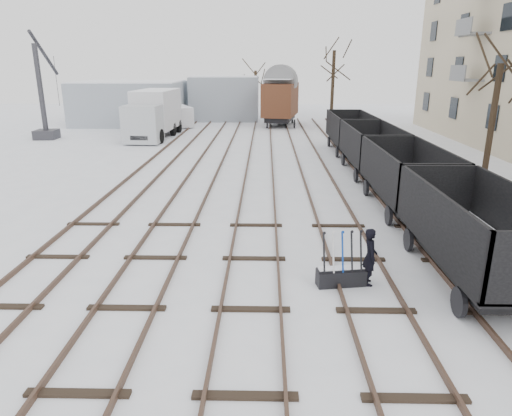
{
  "coord_description": "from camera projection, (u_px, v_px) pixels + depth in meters",
  "views": [
    {
      "loc": [
        0.34,
        -9.7,
        5.65
      ],
      "look_at": [
        0.03,
        4.39,
        1.2
      ],
      "focal_mm": 32.0,
      "sensor_mm": 36.0,
      "label": 1
    }
  ],
  "objects": [
    {
      "name": "freight_wagon_c",
      "position": [
        371.0,
        156.0,
        24.5
      ],
      "size": [
        2.48,
        6.19,
        2.53
      ],
      "color": "black",
      "rests_on": "ground"
    },
    {
      "name": "tree_near",
      "position": [
        492.0,
        124.0,
        22.24
      ],
      "size": [
        0.3,
        0.3,
        5.7
      ],
      "primitive_type": "cylinder",
      "color": "black",
      "rests_on": "ground"
    },
    {
      "name": "freight_wagon_a",
      "position": [
        475.0,
        246.0,
        12.3
      ],
      "size": [
        2.48,
        6.19,
        2.53
      ],
      "color": "black",
      "rests_on": "ground"
    },
    {
      "name": "freight_wagon_d",
      "position": [
        350.0,
        137.0,
        30.6
      ],
      "size": [
        2.48,
        6.19,
        2.53
      ],
      "color": "black",
      "rests_on": "ground"
    },
    {
      "name": "ground_frame",
      "position": [
        341.0,
        275.0,
        12.14
      ],
      "size": [
        1.35,
        0.62,
        1.49
      ],
      "rotation": [
        0.0,
        0.0,
        0.16
      ],
      "color": "black",
      "rests_on": "ground"
    },
    {
      "name": "worker",
      "position": [
        370.0,
        257.0,
        12.07
      ],
      "size": [
        0.38,
        0.58,
        1.58
      ],
      "primitive_type": "imported",
      "rotation": [
        0.0,
        0.0,
        1.57
      ],
      "color": "black",
      "rests_on": "ground"
    },
    {
      "name": "box_van_wagon",
      "position": [
        281.0,
        98.0,
        43.2
      ],
      "size": [
        4.03,
        6.2,
        4.38
      ],
      "rotation": [
        0.0,
        0.0,
        -0.18
      ],
      "color": "black",
      "rests_on": "ground"
    },
    {
      "name": "ground",
      "position": [
        251.0,
        310.0,
        10.96
      ],
      "size": [
        120.0,
        120.0,
        0.0
      ],
      "primitive_type": "plane",
      "color": "white",
      "rests_on": "ground"
    },
    {
      "name": "crane",
      "position": [
        45.0,
        111.0,
        35.65
      ],
      "size": [
        1.71,
        4.74,
        8.08
      ],
      "rotation": [
        0.0,
        0.0,
        0.06
      ],
      "color": "#2E2E33",
      "rests_on": "ground"
    },
    {
      "name": "shed_left",
      "position": [
        131.0,
        103.0,
        44.93
      ],
      "size": [
        10.0,
        8.0,
        4.1
      ],
      "color": "#96A1A9",
      "rests_on": "ground"
    },
    {
      "name": "freight_wagon_b",
      "position": [
        406.0,
        186.0,
        18.4
      ],
      "size": [
        2.48,
        6.19,
        2.53
      ],
      "color": "black",
      "rests_on": "ground"
    },
    {
      "name": "lorry",
      "position": [
        154.0,
        114.0,
        36.09
      ],
      "size": [
        2.99,
        8.3,
        3.72
      ],
      "rotation": [
        0.0,
        0.0,
        -0.05
      ],
      "color": "black",
      "rests_on": "ground"
    },
    {
      "name": "shed_right",
      "position": [
        225.0,
        98.0,
        48.5
      ],
      "size": [
        7.0,
        6.0,
        4.5
      ],
      "color": "#96A1A9",
      "rests_on": "ground"
    },
    {
      "name": "panel_van",
      "position": [
        178.0,
        116.0,
        43.06
      ],
      "size": [
        3.52,
        4.72,
        1.91
      ],
      "rotation": [
        0.0,
        0.0,
        0.43
      ],
      "color": "silver",
      "rests_on": "ground"
    },
    {
      "name": "tree_far_right",
      "position": [
        332.0,
        90.0,
        40.92
      ],
      "size": [
        0.3,
        0.3,
        6.83
      ],
      "primitive_type": "cylinder",
      "color": "black",
      "rests_on": "ground"
    },
    {
      "name": "tree_far_left",
      "position": [
        256.0,
        95.0,
        49.39
      ],
      "size": [
        0.3,
        0.3,
        5.01
      ],
      "primitive_type": "cylinder",
      "color": "black",
      "rests_on": "ground"
    },
    {
      "name": "tracks",
      "position": [
        259.0,
        175.0,
        23.97
      ],
      "size": [
        13.9,
        52.0,
        0.16
      ],
      "color": "black",
      "rests_on": "ground"
    }
  ]
}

